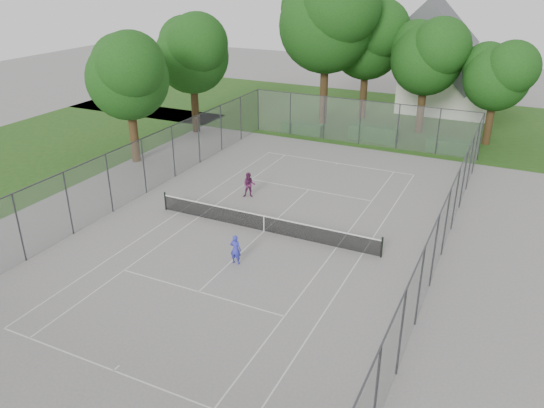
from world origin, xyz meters
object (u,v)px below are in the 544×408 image
at_px(girl_player, 236,249).
at_px(woman_player, 249,185).
at_px(tennis_net, 264,223).
at_px(house, 450,67).

distance_m(girl_player, woman_player, 7.98).
relative_size(tennis_net, house, 1.24).
distance_m(house, woman_player, 28.13).
bearing_deg(tennis_net, girl_player, -85.60).
distance_m(tennis_net, house, 31.26).
xyz_separation_m(girl_player, woman_player, (-3.16, 7.33, 0.03)).
bearing_deg(tennis_net, house, 81.84).
height_order(house, girl_player, house).
distance_m(house, girl_player, 34.71).
distance_m(tennis_net, girl_player, 3.58).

